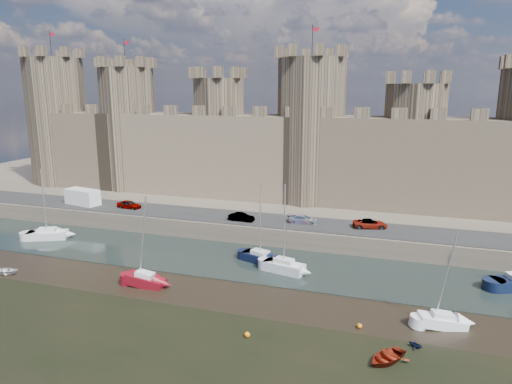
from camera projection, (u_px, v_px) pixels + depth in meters
ground at (150, 378)px, 33.35m from camera, size 160.00×160.00×0.00m
water_channel at (252, 262)px, 55.63m from camera, size 160.00×12.00×0.08m
quay at (310, 192)px, 88.80m from camera, size 160.00×60.00×2.50m
road at (275, 221)px, 64.37m from camera, size 160.00×7.00×0.10m
castle at (294, 145)px, 75.57m from camera, size 108.50×11.00×29.00m
car_0 at (129, 205)px, 71.00m from camera, size 4.00×1.87×1.33m
car_1 at (241, 217)px, 64.12m from camera, size 3.72×1.42×1.21m
car_2 at (303, 219)px, 63.17m from camera, size 4.27×2.10×1.19m
car_3 at (370, 224)px, 60.90m from camera, size 4.93×3.17×1.26m
van at (83, 197)px, 73.17m from camera, size 6.22×3.47×2.56m
sailboat_0 at (47, 234)px, 64.16m from camera, size 5.73×4.13×10.01m
sailboat_1 at (260, 257)px, 55.46m from camera, size 5.07×3.22×9.48m
sailboat_2 at (284, 266)px, 52.44m from camera, size 5.09×2.89×10.36m
sailboat_4 at (145, 280)px, 48.87m from camera, size 4.32×1.79×10.00m
sailboat_5 at (442, 320)px, 40.39m from camera, size 4.42×2.70×8.93m
dinghy_4 at (387, 357)px, 35.30m from camera, size 4.15×4.36×0.73m
dinghy_6 at (3, 271)px, 52.23m from camera, size 3.42×2.74×0.63m
dinghy_7 at (416, 345)px, 37.17m from camera, size 1.42×1.31×0.61m
buoy_1 at (247, 335)px, 38.79m from camera, size 0.50×0.50×0.50m
buoy_3 at (359, 326)px, 40.27m from camera, size 0.47×0.47×0.47m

